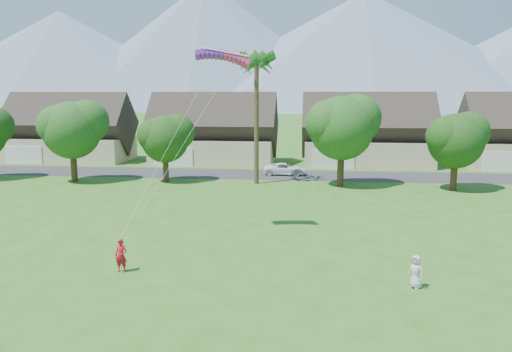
# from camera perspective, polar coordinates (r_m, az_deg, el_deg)

# --- Properties ---
(ground) EXTENTS (500.00, 500.00, 0.00)m
(ground) POSITION_cam_1_polar(r_m,az_deg,el_deg) (20.94, -3.11, -14.85)
(ground) COLOR #2D6019
(ground) RESTS_ON ground
(street) EXTENTS (90.00, 7.00, 0.01)m
(street) POSITION_cam_1_polar(r_m,az_deg,el_deg) (53.62, 2.82, 0.14)
(street) COLOR #2D2D30
(street) RESTS_ON ground
(kite_flyer) EXTENTS (0.61, 0.41, 1.65)m
(kite_flyer) POSITION_cam_1_polar(r_m,az_deg,el_deg) (25.38, -15.16, -8.77)
(kite_flyer) COLOR red
(kite_flyer) RESTS_ON ground
(watcher) EXTENTS (0.87, 0.85, 1.51)m
(watcher) POSITION_cam_1_polar(r_m,az_deg,el_deg) (23.73, 17.81, -10.36)
(watcher) COLOR silver
(watcher) RESTS_ON ground
(parked_car) EXTENTS (4.61, 2.26, 1.26)m
(parked_car) POSITION_cam_1_polar(r_m,az_deg,el_deg) (53.49, 3.34, 0.80)
(parked_car) COLOR white
(parked_car) RESTS_ON ground
(mountain_ridge) EXTENTS (540.00, 240.00, 70.00)m
(mountain_ridge) POSITION_cam_1_polar(r_m,az_deg,el_deg) (279.68, 7.99, 13.47)
(mountain_ridge) COLOR slate
(mountain_ridge) RESTS_ON ground
(houses_row) EXTENTS (72.75, 8.19, 8.86)m
(houses_row) POSITION_cam_1_polar(r_m,az_deg,el_deg) (62.10, 3.81, 4.59)
(houses_row) COLOR beige
(houses_row) RESTS_ON ground
(tree_row) EXTENTS (62.27, 6.67, 8.45)m
(tree_row) POSITION_cam_1_polar(r_m,az_deg,el_deg) (47.09, 1.02, 4.86)
(tree_row) COLOR #47301C
(tree_row) RESTS_ON ground
(fan_palm) EXTENTS (3.00, 3.00, 13.80)m
(fan_palm) POSITION_cam_1_polar(r_m,az_deg,el_deg) (47.72, 0.05, 13.23)
(fan_palm) COLOR #4C3D26
(fan_palm) RESTS_ON ground
(parafoil_kite) EXTENTS (3.31, 1.24, 0.50)m
(parafoil_kite) POSITION_cam_1_polar(r_m,az_deg,el_deg) (30.24, -3.77, 13.61)
(parafoil_kite) COLOR purple
(parafoil_kite) RESTS_ON ground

